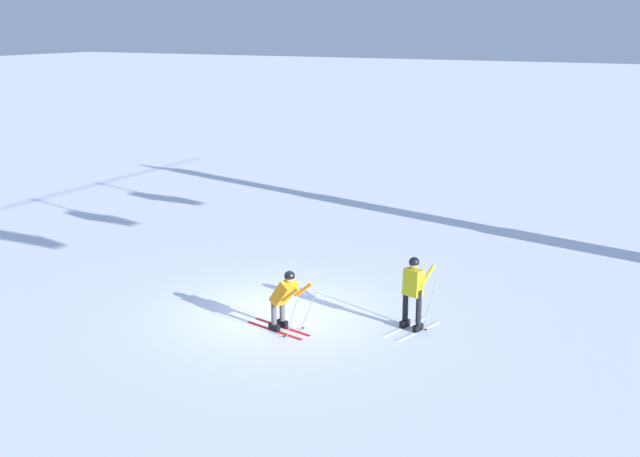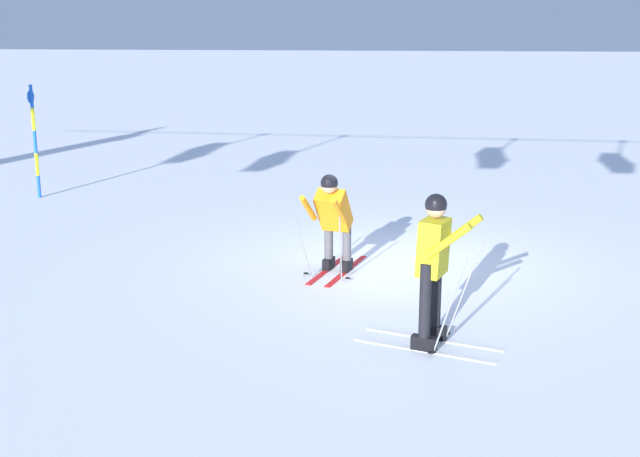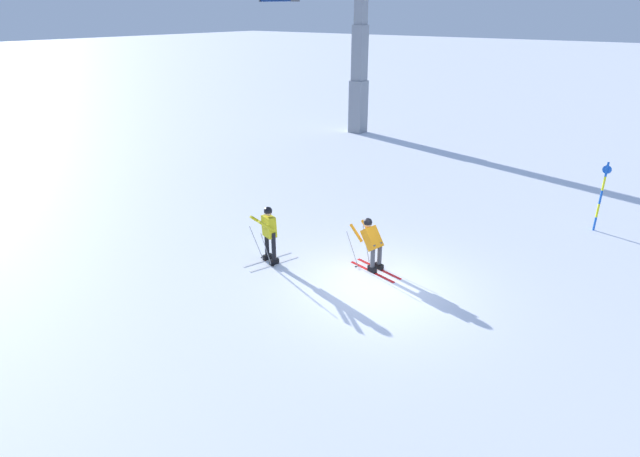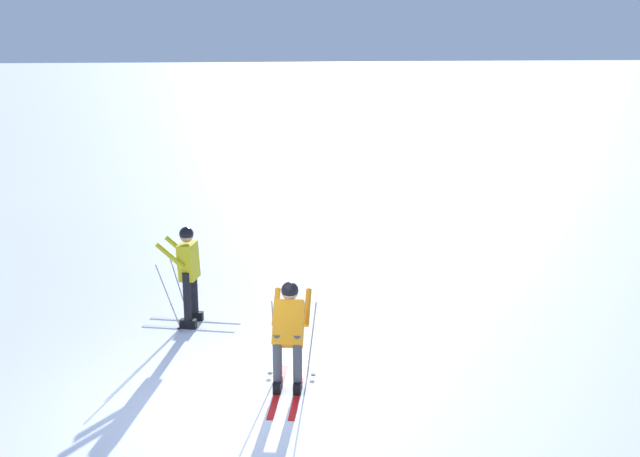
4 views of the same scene
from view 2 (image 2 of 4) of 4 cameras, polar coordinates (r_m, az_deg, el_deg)
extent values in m
plane|color=white|center=(12.56, 5.45, -2.41)|extent=(260.00, 260.00, 0.00)
cube|color=red|center=(12.08, 1.88, -2.99)|extent=(0.44, 1.67, 0.01)
cube|color=black|center=(12.06, 1.89, -2.60)|extent=(0.17, 0.30, 0.16)
cylinder|color=#4C4C51|center=(11.94, 1.90, -0.63)|extent=(0.13, 0.13, 0.70)
cube|color=red|center=(12.17, 0.61, -2.85)|extent=(0.44, 1.67, 0.01)
cube|color=black|center=(12.15, 0.61, -2.46)|extent=(0.17, 0.30, 0.16)
cylinder|color=#4C4C51|center=(12.03, 0.62, -0.51)|extent=(0.13, 0.13, 0.70)
cube|color=orange|center=(11.71, 0.96, 1.29)|extent=(0.53, 0.66, 0.67)
sphere|color=tan|center=(11.46, 0.66, 3.04)|extent=(0.23, 0.23, 0.23)
sphere|color=black|center=(11.46, 0.66, 3.21)|extent=(0.25, 0.25, 0.25)
cylinder|color=orange|center=(11.24, 1.35, 1.25)|extent=(0.19, 0.52, 0.45)
cylinder|color=gray|center=(11.33, 1.47, -1.83)|extent=(0.04, 0.50, 1.19)
cylinder|color=black|center=(11.58, 1.96, -3.51)|extent=(0.07, 0.07, 0.01)
cylinder|color=orange|center=(11.40, -0.83, 1.43)|extent=(0.19, 0.52, 0.45)
cylinder|color=gray|center=(11.51, -1.12, -1.57)|extent=(0.24, 0.46, 1.19)
cylinder|color=black|center=(11.80, -1.01, -3.18)|extent=(0.07, 0.07, 0.01)
cylinder|color=blue|center=(18.34, -19.18, 2.81)|extent=(0.07, 0.07, 0.48)
cylinder|color=yellow|center=(18.26, -19.29, 4.29)|extent=(0.07, 0.07, 0.48)
cylinder|color=blue|center=(18.20, -19.41, 5.77)|extent=(0.07, 0.07, 0.48)
cylinder|color=yellow|center=(18.14, -19.54, 7.26)|extent=(0.07, 0.07, 0.48)
cylinder|color=blue|center=(18.10, -19.66, 8.76)|extent=(0.07, 0.07, 0.48)
cylinder|color=blue|center=(18.11, -19.70, 8.73)|extent=(0.02, 0.28, 0.28)
cube|color=white|center=(9.58, 8.03, -7.69)|extent=(1.61, 0.55, 0.01)
cube|color=black|center=(9.55, 8.04, -7.21)|extent=(0.30, 0.18, 0.16)
cylinder|color=black|center=(9.38, 8.15, -4.35)|extent=(0.13, 0.13, 0.84)
cube|color=white|center=(9.24, 7.30, -8.50)|extent=(1.61, 0.55, 0.01)
cube|color=black|center=(9.21, 7.32, -8.01)|extent=(0.30, 0.18, 0.16)
cylinder|color=black|center=(9.03, 7.42, -5.05)|extent=(0.13, 0.13, 0.84)
cube|color=gold|center=(9.04, 7.98, -1.31)|extent=(0.39, 0.48, 0.64)
sphere|color=tan|center=(8.93, 8.16, 1.45)|extent=(0.23, 0.23, 0.23)
sphere|color=black|center=(8.93, 8.17, 1.67)|extent=(0.24, 0.24, 0.24)
cylinder|color=gold|center=(9.16, 9.85, -0.21)|extent=(0.51, 0.22, 0.45)
cylinder|color=gray|center=(9.39, 10.02, -4.54)|extent=(0.40, 0.03, 1.20)
cylinder|color=black|center=(9.65, 8.96, -7.29)|extent=(0.07, 0.07, 0.01)
cylinder|color=gold|center=(8.73, 9.04, -0.88)|extent=(0.51, 0.22, 0.45)
cylinder|color=gray|center=(8.88, 9.07, -5.58)|extent=(0.35, 0.22, 1.20)
cylinder|color=black|center=(9.08, 7.79, -8.64)|extent=(0.07, 0.07, 0.01)
camera|label=1|loc=(16.57, -74.11, 16.22)|focal=43.08mm
camera|label=3|loc=(21.06, 39.82, 20.24)|focal=28.94mm
camera|label=4|loc=(21.43, 7.40, 17.53)|focal=42.76mm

